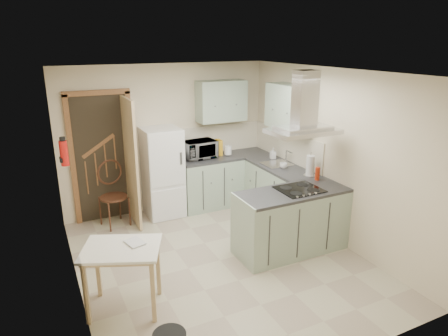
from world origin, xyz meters
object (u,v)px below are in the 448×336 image
fridge (163,172)px  peninsula (292,221)px  bentwood_chair (114,197)px  microwave (199,149)px  drop_leaf_table (124,278)px  extractor_hood (303,131)px

fridge → peninsula: size_ratio=0.97×
bentwood_chair → microwave: bearing=-10.1°
peninsula → bentwood_chair: size_ratio=1.61×
fridge → drop_leaf_table: (-1.18, -2.25, -0.37)m
fridge → drop_leaf_table: 2.57m
microwave → fridge: bearing=179.9°
peninsula → bentwood_chair: bearing=137.3°
extractor_hood → peninsula: bearing=180.0°
bentwood_chair → microwave: (1.54, 0.13, 0.57)m
fridge → microwave: bearing=4.4°
fridge → microwave: size_ratio=2.72×
peninsula → extractor_hood: bearing=0.0°
fridge → bentwood_chair: (-0.84, -0.07, -0.27)m
peninsula → microwave: 2.19m
extractor_hood → drop_leaf_table: (-2.50, -0.27, -1.34)m
drop_leaf_table → extractor_hood: bearing=29.3°
drop_leaf_table → bentwood_chair: (0.33, 2.18, 0.10)m
extractor_hood → bentwood_chair: size_ratio=0.94×
drop_leaf_table → peninsula: bearing=29.6°
peninsula → extractor_hood: extractor_hood is taller
peninsula → fridge: bearing=121.7°
extractor_hood → microwave: 2.23m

